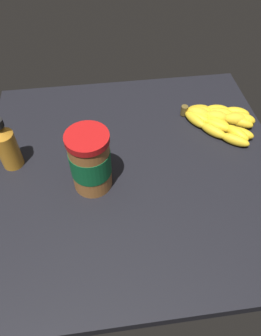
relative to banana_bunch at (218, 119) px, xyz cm
name	(u,v)px	position (x,y,z in cm)	size (l,w,h in cm)	color
ground_plane	(135,170)	(13.13, -25.90, -3.23)	(75.21, 77.37, 3.22)	black
banana_bunch	(218,119)	(0.00, 0.00, 0.00)	(18.68, 20.96, 3.74)	yellow
peanut_butter_jar	(90,161)	(17.36, -37.03, 6.55)	(9.72, 9.72, 16.29)	#9E602D
honey_bottle	(6,145)	(8.14, -57.28, 5.19)	(5.33, 5.33, 14.83)	orange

